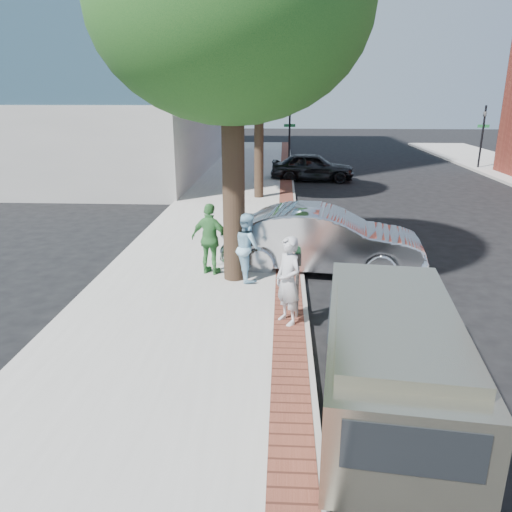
# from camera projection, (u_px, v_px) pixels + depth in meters

# --- Properties ---
(ground) EXTENTS (120.00, 120.00, 0.00)m
(ground) POSITION_uv_depth(u_px,v_px,m) (255.00, 317.00, 10.40)
(ground) COLOR black
(ground) RESTS_ON ground
(sidewalk) EXTENTS (5.00, 60.00, 0.15)m
(sidewalk) POSITION_uv_depth(u_px,v_px,m) (226.00, 220.00, 18.05)
(sidewalk) COLOR #9E9991
(sidewalk) RESTS_ON ground
(brick_strip) EXTENTS (0.60, 60.00, 0.01)m
(brick_strip) POSITION_uv_depth(u_px,v_px,m) (287.00, 219.00, 17.91)
(brick_strip) COLOR brown
(brick_strip) RESTS_ON sidewalk
(curb) EXTENTS (0.10, 60.00, 0.15)m
(curb) POSITION_uv_depth(u_px,v_px,m) (296.00, 221.00, 17.92)
(curb) COLOR gray
(curb) RESTS_ON ground
(office_base) EXTENTS (18.20, 22.20, 4.00)m
(office_base) POSITION_uv_depth(u_px,v_px,m) (68.00, 135.00, 31.33)
(office_base) COLOR gray
(office_base) RESTS_ON ground
(signal_near) EXTENTS (0.70, 0.15, 3.80)m
(signal_near) POSITION_uv_depth(u_px,v_px,m) (290.00, 131.00, 30.55)
(signal_near) COLOR black
(signal_near) RESTS_ON ground
(signal_far) EXTENTS (0.70, 0.15, 3.80)m
(signal_far) POSITION_uv_depth(u_px,v_px,m) (483.00, 132.00, 29.96)
(signal_far) COLOR black
(signal_far) RESTS_ON ground
(tree_near) EXTENTS (6.00, 6.00, 8.51)m
(tree_near) POSITION_uv_depth(u_px,v_px,m) (231.00, 5.00, 10.32)
(tree_near) COLOR black
(tree_near) RESTS_ON sidewalk
(tree_far) EXTENTS (4.80, 4.80, 7.14)m
(tree_far) POSITION_uv_depth(u_px,v_px,m) (259.00, 71.00, 20.18)
(tree_far) COLOR black
(tree_far) RESTS_ON sidewalk
(parking_meter) EXTENTS (0.12, 0.32, 1.47)m
(parking_meter) POSITION_uv_depth(u_px,v_px,m) (298.00, 268.00, 9.69)
(parking_meter) COLOR gray
(parking_meter) RESTS_ON sidewalk
(person_gray) EXTENTS (0.71, 0.76, 1.75)m
(person_gray) POSITION_uv_depth(u_px,v_px,m) (288.00, 281.00, 9.53)
(person_gray) COLOR #B0B0B6
(person_gray) RESTS_ON sidewalk
(person_officer) EXTENTS (0.92, 0.99, 1.64)m
(person_officer) POSITION_uv_depth(u_px,v_px,m) (247.00, 247.00, 11.84)
(person_officer) COLOR #96CCE9
(person_officer) RESTS_ON sidewalk
(person_green) EXTENTS (1.12, 0.76, 1.77)m
(person_green) POSITION_uv_depth(u_px,v_px,m) (211.00, 239.00, 12.22)
(person_green) COLOR #3E8842
(person_green) RESTS_ON sidewalk
(sedan_silver) EXTENTS (5.25, 2.38, 1.67)m
(sedan_silver) POSITION_uv_depth(u_px,v_px,m) (323.00, 240.00, 12.87)
(sedan_silver) COLOR silver
(sedan_silver) RESTS_ON ground
(bg_car) EXTENTS (4.48, 2.00, 1.50)m
(bg_car) POSITION_uv_depth(u_px,v_px,m) (313.00, 167.00, 26.48)
(bg_car) COLOR black
(bg_car) RESTS_ON ground
(van) EXTENTS (2.26, 4.74, 1.69)m
(van) POSITION_uv_depth(u_px,v_px,m) (390.00, 352.00, 7.09)
(van) COLOR gray
(van) RESTS_ON ground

